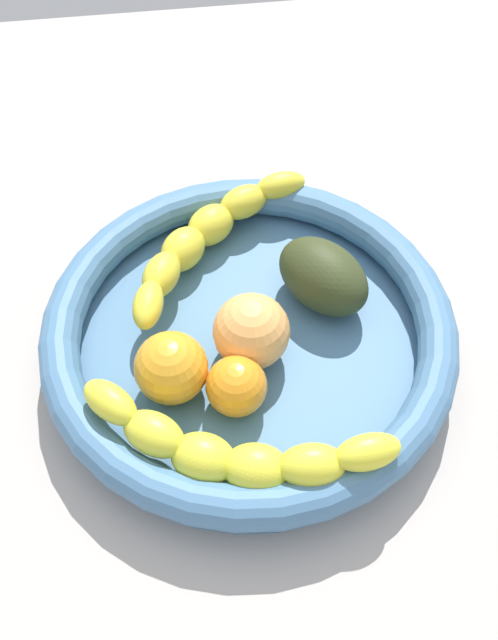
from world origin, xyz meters
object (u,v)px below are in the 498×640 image
(peach_blush, at_px, (256,331))
(banana_draped_right, at_px, (204,238))
(fruit_bowl, at_px, (249,335))
(orange_mid_left, at_px, (171,368))
(banana_draped_left, at_px, (232,451))
(orange_front, at_px, (236,386))
(avocado_dark, at_px, (323,276))

(peach_blush, bearing_deg, banana_draped_right, -164.32)
(fruit_bowl, bearing_deg, peach_blush, 16.42)
(banana_draped_right, xyz_separation_m, orange_mid_left, (0.15, -0.04, 0.00))
(fruit_bowl, bearing_deg, banana_draped_left, -13.85)
(banana_draped_left, xyz_separation_m, orange_front, (-0.06, 0.01, -0.01))
(fruit_bowl, distance_m, peach_blush, 0.03)
(banana_draped_left, bearing_deg, orange_front, 169.55)
(fruit_bowl, bearing_deg, orange_front, -17.05)
(orange_mid_left, relative_size, peach_blush, 0.93)
(banana_draped_right, height_order, orange_front, orange_front)
(avocado_dark, bearing_deg, fruit_bowl, -62.02)
(banana_draped_left, distance_m, peach_blush, 0.11)
(banana_draped_left, height_order, orange_mid_left, orange_mid_left)
(orange_mid_left, bearing_deg, peach_blush, 109.08)
(peach_blush, bearing_deg, orange_mid_left, -70.92)
(orange_front, distance_m, orange_mid_left, 0.06)
(fruit_bowl, bearing_deg, banana_draped_right, -164.43)
(banana_draped_right, relative_size, avocado_dark, 1.97)
(orange_mid_left, bearing_deg, banana_draped_left, 26.25)
(orange_front, bearing_deg, avocado_dark, 137.60)
(fruit_bowl, distance_m, banana_draped_left, 0.13)
(orange_front, distance_m, avocado_dark, 0.14)
(orange_front, relative_size, avocado_dark, 0.55)
(orange_front, xyz_separation_m, avocado_dark, (-0.10, 0.09, 0.01))
(fruit_bowl, relative_size, banana_draped_right, 1.99)
(banana_draped_right, bearing_deg, orange_front, 3.35)
(fruit_bowl, distance_m, orange_mid_left, 0.09)
(orange_mid_left, distance_m, peach_blush, 0.08)
(banana_draped_left, relative_size, banana_draped_right, 1.32)
(banana_draped_left, xyz_separation_m, orange_mid_left, (-0.08, -0.04, -0.00))
(banana_draped_left, xyz_separation_m, avocado_dark, (-0.16, 0.10, -0.00))
(orange_mid_left, height_order, avocado_dark, same)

